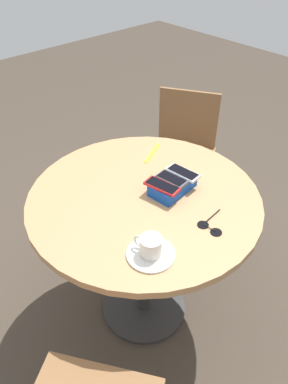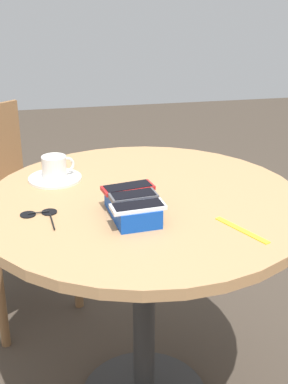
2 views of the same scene
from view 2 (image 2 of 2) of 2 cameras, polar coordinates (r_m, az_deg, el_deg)
The scene contains 10 objects.
round_table at distance 1.58m, azimuth 0.00°, elevation -5.05°, with size 0.93×0.93×0.75m.
phone_box at distance 1.41m, azimuth -1.24°, elevation -1.68°, with size 0.20×0.13×0.05m.
phone_white at distance 1.34m, azimuth -0.65°, elevation -1.57°, with size 0.07×0.14×0.01m.
phone_gray at distance 1.40m, azimuth -1.14°, elevation -0.43°, with size 0.07×0.13×0.01m.
phone_red at distance 1.45m, azimuth -1.74°, elevation 0.46°, with size 0.08×0.15×0.01m.
saucer at distance 1.68m, azimuth -9.47°, elevation 1.45°, with size 0.16×0.16×0.01m, color silver.
coffee_cup at distance 1.67m, azimuth -9.49°, elevation 2.71°, with size 0.08×0.10×0.07m.
lanyard_strap at distance 1.37m, azimuth 10.37°, elevation -4.01°, with size 0.17×0.02×0.00m, color yellow.
sunglasses at distance 1.45m, azimuth -11.02°, elevation -2.35°, with size 0.13×0.10×0.01m.
chair_far_side at distance 2.25m, azimuth -14.91°, elevation -1.54°, with size 0.56×0.56×0.84m.
Camera 2 is at (-1.37, 0.26, 1.37)m, focal length 50.00 mm.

